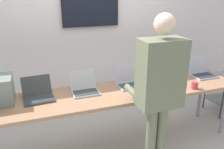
{
  "coord_description": "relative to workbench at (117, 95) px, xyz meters",
  "views": [
    {
      "loc": [
        -0.94,
        -2.49,
        2.0
      ],
      "look_at": [
        -0.07,
        -0.01,
        1.03
      ],
      "focal_mm": 37.48,
      "sensor_mm": 36.0,
      "label": 1
    }
  ],
  "objects": [
    {
      "name": "ground",
      "position": [
        0.0,
        0.0,
        -0.76
      ],
      "size": [
        8.0,
        8.0,
        0.04
      ],
      "primitive_type": "cube",
      "color": "#B9BAB1"
    },
    {
      "name": "back_wall",
      "position": [
        -0.0,
        1.13,
        0.59
      ],
      "size": [
        8.0,
        0.11,
        2.65
      ],
      "color": "silver",
      "rests_on": "ground"
    },
    {
      "name": "workbench",
      "position": [
        0.0,
        0.0,
        0.0
      ],
      "size": [
        3.26,
        0.7,
        0.79
      ],
      "color": "#9A7051",
      "rests_on": "ground"
    },
    {
      "name": "laptop_station_0",
      "position": [
        -0.93,
        0.12,
        0.1
      ],
      "size": [
        0.36,
        0.36,
        0.23
      ],
      "color": "#363A38",
      "rests_on": "workbench"
    },
    {
      "name": "laptop_station_1",
      "position": [
        -0.38,
        0.13,
        0.11
      ],
      "size": [
        0.32,
        0.33,
        0.24
      ],
      "color": "#ACB7B3",
      "rests_on": "workbench"
    },
    {
      "name": "laptop_station_2",
      "position": [
        0.21,
        0.14,
        0.11
      ],
      "size": [
        0.33,
        0.32,
        0.25
      ],
      "color": "#AAAFBB",
      "rests_on": "workbench"
    },
    {
      "name": "laptop_station_3",
      "position": [
        0.79,
        0.12,
        0.11
      ],
      "size": [
        0.35,
        0.39,
        0.24
      ],
      "color": "#35343D",
      "rests_on": "workbench"
    },
    {
      "name": "laptop_station_4",
      "position": [
        1.37,
        0.13,
        0.11
      ],
      "size": [
        0.33,
        0.33,
        0.26
      ],
      "color": "#AAB2B9",
      "rests_on": "workbench"
    },
    {
      "name": "person",
      "position": [
        0.22,
        -0.62,
        0.35
      ],
      "size": [
        0.44,
        0.58,
        1.8
      ],
      "color": "#626A4F",
      "rests_on": "ground"
    },
    {
      "name": "coffee_mug",
      "position": [
        0.97,
        -0.25,
        0.1
      ],
      "size": [
        0.08,
        0.08,
        0.09
      ],
      "color": "#C2393C",
      "rests_on": "workbench"
    }
  ]
}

